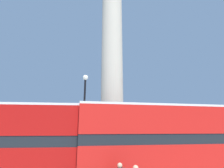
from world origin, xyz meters
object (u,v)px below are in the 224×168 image
(street_lamp, at_px, (84,120))
(bus_c, at_px, (164,139))
(monument_column, at_px, (112,60))
(equestrian_statue, at_px, (208,140))

(street_lamp, bearing_deg, bus_c, -24.31)
(bus_c, distance_m, street_lamp, 5.37)
(monument_column, distance_m, equestrian_statue, 15.36)
(bus_c, bearing_deg, equestrian_statue, 43.17)
(equestrian_statue, bearing_deg, bus_c, -122.63)
(monument_column, xyz_separation_m, bus_c, (2.23, -5.58, -7.14))
(bus_c, bearing_deg, street_lamp, 155.03)
(street_lamp, bearing_deg, equestrian_statue, 27.16)
(monument_column, bearing_deg, equestrian_statue, 18.96)
(monument_column, distance_m, street_lamp, 7.30)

